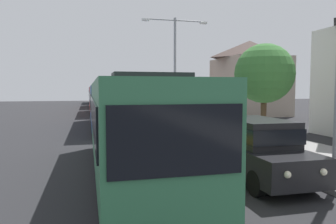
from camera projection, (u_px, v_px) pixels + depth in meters
bus_lead at (133, 124)px, 10.41m from camera, size 2.58×10.71×3.21m
bus_second_in_line at (108, 105)px, 23.49m from camera, size 2.58×11.94×3.21m
bus_middle at (101, 99)px, 36.36m from camera, size 2.58×11.28×3.21m
bus_fourth_in_line at (98, 96)px, 49.45m from camera, size 2.58×11.82×3.21m
bus_rear at (96, 95)px, 62.51m from camera, size 2.58×11.53×3.21m
white_suv at (256, 147)px, 10.05m from camera, size 1.86×4.70×1.90m
streetlamp_mid at (175, 59)px, 25.59m from camera, size 5.34×0.28×8.33m
roadside_tree at (264, 74)px, 17.57m from camera, size 3.27×3.27×5.18m
house_distant_gabled at (249, 77)px, 35.01m from camera, size 6.53×8.06×8.07m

